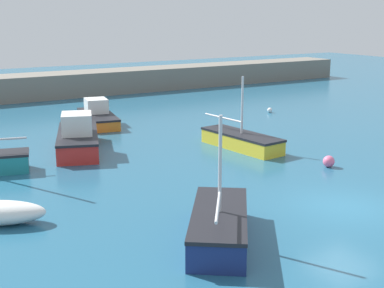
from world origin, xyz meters
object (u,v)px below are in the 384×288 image
Objects in this scene: cabin_cruiser_white at (97,116)px; sailboat_twin_hulled at (219,226)px; motorboat_grey_hull at (78,138)px; mooring_buoy_white at (270,110)px; sailboat_short_mast at (241,140)px; mooring_buoy_pink at (329,161)px.

cabin_cruiser_white is 19.87m from sailboat_twin_hulled.
mooring_buoy_white is (15.95, 3.58, -0.54)m from motorboat_grey_hull.
motorboat_grey_hull reaches higher than cabin_cruiser_white.
cabin_cruiser_white is 0.98× the size of sailboat_short_mast.
motorboat_grey_hull is at bearing 36.12° from sailboat_twin_hulled.
sailboat_short_mast is at bearing 105.44° from mooring_buoy_pink.
sailboat_twin_hulled reaches higher than sailboat_short_mast.
sailboat_twin_hulled is (-3.60, -19.54, -0.04)m from cabin_cruiser_white.
mooring_buoy_white is (6.81, 12.66, -0.09)m from mooring_buoy_pink.
motorboat_grey_hull is 12.88m from mooring_buoy_pink.
sailboat_twin_hulled is at bearing -45.65° from sailboat_short_mast.
mooring_buoy_pink reaches higher than mooring_buoy_white.
motorboat_grey_hull reaches higher than mooring_buoy_pink.
motorboat_grey_hull is at bearing -123.29° from sailboat_short_mast.
sailboat_twin_hulled is 13.42× the size of mooring_buoy_white.
motorboat_grey_hull is at bearing 135.18° from mooring_buoy_pink.
sailboat_twin_hulled is at bearing -154.90° from mooring_buoy_pink.
motorboat_grey_hull is 13.39m from sailboat_twin_hulled.
sailboat_short_mast is (4.21, -10.16, -0.12)m from cabin_cruiser_white.
sailboat_short_mast reaches higher than mooring_buoy_white.
sailboat_short_mast is 12.20m from sailboat_twin_hulled.
sailboat_short_mast is 5.26m from mooring_buoy_pink.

